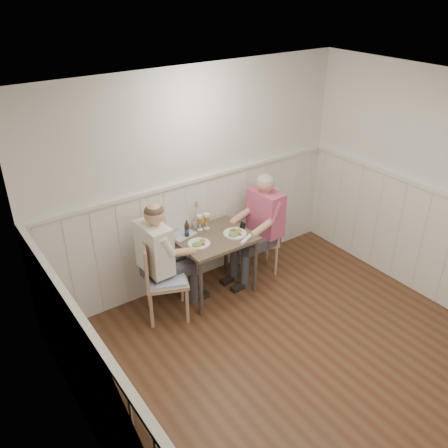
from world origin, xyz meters
name	(u,v)px	position (x,y,z in m)	size (l,w,h in m)	color
ground_plane	(325,384)	(0.00, 0.00, 0.00)	(4.50, 4.50, 0.00)	#492A19
room_shell	(345,246)	(0.00, 0.00, 1.52)	(4.04, 4.54, 2.60)	silver
wainscot	(281,289)	(0.00, 0.69, 0.69)	(4.00, 4.49, 1.34)	silver
dining_table	(214,244)	(-0.02, 1.84, 0.64)	(0.86, 0.70, 0.75)	#484033
chair_right	(263,236)	(0.74, 1.88, 0.49)	(0.56, 0.56, 0.91)	#9E7A58
chair_left	(160,276)	(-0.76, 1.79, 0.52)	(0.59, 0.59, 0.96)	#9E7A58
man_in_pink	(262,233)	(0.68, 1.82, 0.58)	(0.66, 0.46, 1.38)	#3F3F47
diner_cream	(159,268)	(-0.73, 1.86, 0.58)	(0.65, 0.45, 1.38)	#3F3F47
plate_man	(235,233)	(0.20, 1.74, 0.77)	(0.27, 0.27, 0.07)	white
plate_diner	(198,243)	(-0.27, 1.78, 0.77)	(0.25, 0.25, 0.06)	white
beer_glass_a	(206,219)	(0.01, 2.04, 0.88)	(0.08, 0.08, 0.20)	silver
beer_glass_b	(200,220)	(-0.07, 2.06, 0.88)	(0.08, 0.08, 0.19)	silver
beer_bottle	(187,229)	(-0.27, 2.02, 0.84)	(0.06, 0.06, 0.20)	#2F2010
rolled_napkin	(246,240)	(0.21, 1.54, 0.77)	(0.21, 0.13, 0.05)	white
grass_vase	(195,215)	(-0.09, 2.14, 0.92)	(0.04, 0.04, 0.37)	silver
gingham_mat	(182,234)	(-0.30, 2.09, 0.75)	(0.34, 0.29, 0.01)	#5C79BC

